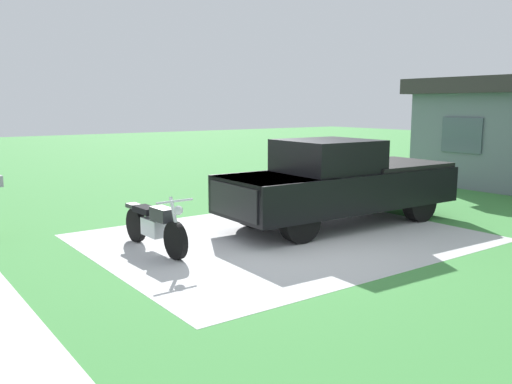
{
  "coord_description": "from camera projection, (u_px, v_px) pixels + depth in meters",
  "views": [
    {
      "loc": [
        8.26,
        -6.7,
        2.65
      ],
      "look_at": [
        -0.47,
        -0.33,
        0.9
      ],
      "focal_mm": 37.98,
      "sensor_mm": 36.0,
      "label": 1
    }
  ],
  "objects": [
    {
      "name": "pickup_truck",
      "position": [
        342.0,
        182.0,
        12.05
      ],
      "size": [
        2.2,
        5.69,
        1.9
      ],
      "color": "black",
      "rests_on": "ground"
    },
    {
      "name": "motorcycle",
      "position": [
        155.0,
        225.0,
        9.9
      ],
      "size": [
        2.21,
        0.7,
        1.09
      ],
      "color": "black",
      "rests_on": "ground"
    },
    {
      "name": "driveway_pad",
      "position": [
        283.0,
        237.0,
        10.91
      ],
      "size": [
        5.84,
        7.35,
        0.01
      ],
      "primitive_type": "cube",
      "color": "silver",
      "rests_on": "ground"
    },
    {
      "name": "ground_plane",
      "position": [
        283.0,
        237.0,
        10.91
      ],
      "size": [
        80.0,
        80.0,
        0.0
      ],
      "primitive_type": "plane",
      "color": "#418A41"
    }
  ]
}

